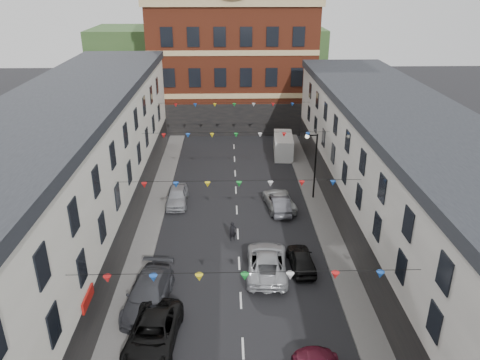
{
  "coord_description": "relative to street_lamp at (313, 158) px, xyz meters",
  "views": [
    {
      "loc": [
        -0.67,
        -23.1,
        18.07
      ],
      "look_at": [
        0.17,
        8.32,
        4.36
      ],
      "focal_mm": 35.0,
      "sensor_mm": 36.0,
      "label": 1
    }
  ],
  "objects": [
    {
      "name": "ground",
      "position": [
        -6.55,
        -14.0,
        -3.9
      ],
      "size": [
        160.0,
        160.0,
        0.0
      ],
      "primitive_type": "plane",
      "color": "black",
      "rests_on": "ground"
    },
    {
      "name": "pavement_left",
      "position": [
        -13.45,
        -12.0,
        -3.83
      ],
      "size": [
        1.8,
        64.0,
        0.15
      ],
      "primitive_type": "cube",
      "color": "#605E5B",
      "rests_on": "ground"
    },
    {
      "name": "pavement_right",
      "position": [
        0.35,
        -12.0,
        -3.83
      ],
      "size": [
        1.8,
        64.0,
        0.15
      ],
      "primitive_type": "cube",
      "color": "#605E5B",
      "rests_on": "ground"
    },
    {
      "name": "terrace_left",
      "position": [
        -18.33,
        -13.0,
        1.44
      ],
      "size": [
        8.4,
        56.0,
        10.7
      ],
      "color": "silver",
      "rests_on": "ground"
    },
    {
      "name": "terrace_right",
      "position": [
        5.23,
        -13.0,
        0.95
      ],
      "size": [
        8.4,
        56.0,
        9.7
      ],
      "color": "silver",
      "rests_on": "ground"
    },
    {
      "name": "civic_building",
      "position": [
        -6.55,
        23.95,
        4.23
      ],
      "size": [
        20.6,
        13.3,
        18.5
      ],
      "color": "maroon",
      "rests_on": "ground"
    },
    {
      "name": "clock_tower",
      "position": [
        -14.05,
        21.0,
        11.03
      ],
      "size": [
        5.6,
        5.6,
        30.0
      ],
      "color": "maroon",
      "rests_on": "ground"
    },
    {
      "name": "distant_hill",
      "position": [
        -10.55,
        48.0,
        1.1
      ],
      "size": [
        40.0,
        14.0,
        10.0
      ],
      "primitive_type": "cube",
      "color": "#315125",
      "rests_on": "ground"
    },
    {
      "name": "street_lamp",
      "position": [
        0.0,
        0.0,
        0.0
      ],
      "size": [
        1.1,
        0.36,
        6.0
      ],
      "color": "black",
      "rests_on": "ground"
    },
    {
      "name": "car_left_c",
      "position": [
        -11.3,
        -17.62,
        -3.15
      ],
      "size": [
        2.95,
        5.64,
        1.51
      ],
      "primitive_type": "imported",
      "rotation": [
        0.0,
        0.0,
        -0.08
      ],
      "color": "black",
      "rests_on": "ground"
    },
    {
      "name": "car_left_d",
      "position": [
        -12.05,
        -14.27,
        -3.08
      ],
      "size": [
        2.88,
        5.86,
        1.64
      ],
      "primitive_type": "imported",
      "rotation": [
        0.0,
        0.0,
        -0.11
      ],
      "color": "#414349",
      "rests_on": "ground"
    },
    {
      "name": "car_left_e",
      "position": [
        -11.66,
        -0.68,
        -3.16
      ],
      "size": [
        1.82,
        4.4,
        1.49
      ],
      "primitive_type": "imported",
      "rotation": [
        0.0,
        0.0,
        0.01
      ],
      "color": "#A0A2A9",
      "rests_on": "ground"
    },
    {
      "name": "car_right_d",
      "position": [
        -2.39,
        -10.62,
        -3.23
      ],
      "size": [
        1.73,
        4.01,
        1.35
      ],
      "primitive_type": "imported",
      "rotation": [
        0.0,
        0.0,
        3.18
      ],
      "color": "black",
      "rests_on": "ground"
    },
    {
      "name": "car_right_e",
      "position": [
        -2.95,
        -2.23,
        -3.22
      ],
      "size": [
        1.59,
        4.19,
        1.36
      ],
      "primitive_type": "imported",
      "rotation": [
        0.0,
        0.0,
        3.18
      ],
      "color": "#56575E",
      "rests_on": "ground"
    },
    {
      "name": "car_right_f",
      "position": [
        -2.95,
        -1.48,
        -3.25
      ],
      "size": [
        2.77,
        4.97,
        1.32
      ],
      "primitive_type": "imported",
      "rotation": [
        0.0,
        0.0,
        3.27
      ],
      "color": "#AEB1B3",
      "rests_on": "ground"
    },
    {
      "name": "moving_car",
      "position": [
        -4.75,
        -11.09,
        -3.12
      ],
      "size": [
        2.92,
        5.77,
        1.56
      ],
      "primitive_type": "imported",
      "rotation": [
        0.0,
        0.0,
        3.08
      ],
      "color": "#B2B4B9",
      "rests_on": "ground"
    },
    {
      "name": "white_van",
      "position": [
        -1.19,
        11.08,
        -2.79
      ],
      "size": [
        2.28,
        5.17,
        2.23
      ],
      "primitive_type": "cube",
      "rotation": [
        0.0,
        0.0,
        -0.07
      ],
      "color": "silver",
      "rests_on": "ground"
    },
    {
      "name": "pedestrian",
      "position": [
        -6.95,
        -6.9,
        -3.16
      ],
      "size": [
        0.64,
        0.54,
        1.5
      ],
      "primitive_type": "imported",
      "rotation": [
        0.0,
        0.0,
        0.39
      ],
      "color": "black",
      "rests_on": "ground"
    }
  ]
}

